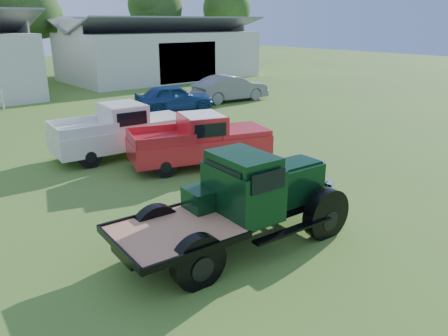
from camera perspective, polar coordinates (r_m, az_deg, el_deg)
ground at (r=11.63m, az=3.02°, el=-6.58°), size 120.00×120.00×0.00m
shed_right at (r=40.72m, az=-8.44°, el=15.18°), size 16.80×9.20×5.20m
tree_c at (r=42.49m, az=-23.94°, el=16.56°), size 5.40×5.40×9.00m
tree_d at (r=48.71m, az=-8.89°, el=18.53°), size 6.00×6.00×10.00m
tree_e at (r=51.73m, az=0.36°, el=18.46°), size 5.70×5.70×9.50m
vintage_flatbed at (r=9.87m, az=1.93°, el=-4.37°), size 5.66×2.54×2.19m
red_pickup at (r=15.59m, az=-3.21°, el=3.71°), size 5.49×3.40×1.87m
white_pickup at (r=17.24m, az=-13.28°, el=4.83°), size 5.47×2.50×1.95m
misc_car_blue at (r=25.57m, az=-6.55°, el=9.12°), size 4.79×2.92×1.53m
misc_car_grey at (r=28.61m, az=0.85°, el=10.38°), size 5.16×2.24×1.65m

